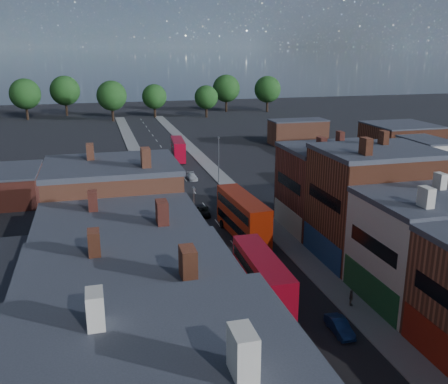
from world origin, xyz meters
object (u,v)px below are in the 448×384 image
bus_1 (243,216)px  ped_3 (351,298)px  car_3 (192,177)px  bus_0 (262,279)px  bus_2 (178,149)px  car_1 (340,326)px  car_2 (203,212)px

bus_1 → ped_3: size_ratio=8.20×
car_3 → ped_3: ped_3 is taller
bus_0 → bus_1: bearing=80.0°
bus_2 → car_3: bus_2 is taller
car_1 → ped_3: (3.06, 3.71, 0.28)m
bus_0 → car_2: size_ratio=2.75×
car_2 → ped_3: 29.58m
bus_1 → car_2: (-2.92, 9.54, -2.30)m
bus_1 → car_3: bearing=87.7°
ped_3 → bus_0: bearing=91.4°
bus_2 → ped_3: (4.81, -64.90, -1.48)m
bus_2 → ped_3: size_ratio=6.78×
bus_0 → car_1: size_ratio=3.09×
car_1 → car_2: bearing=99.3°
bus_2 → car_3: size_ratio=2.78×
car_1 → car_2: car_1 is taller
car_2 → bus_0: bearing=-83.6°
car_2 → car_3: car_2 is taller
bus_2 → bus_0: bearing=-87.8°
bus_1 → ped_3: (4.59, -19.06, -1.99)m
car_2 → car_3: (2.40, 19.82, -0.03)m
car_1 → car_3: 52.18m
car_1 → ped_3: bearing=52.0°
car_3 → ped_3: bearing=-84.4°
bus_1 → ped_3: bearing=-79.7°
bus_2 → ped_3: bus_2 is taller
bus_1 → ped_3: bus_1 is taller
bus_1 → bus_0: bearing=-104.2°
car_3 → ped_3: 48.69m
car_1 → car_3: (-2.05, 52.14, -0.06)m
bus_1 → car_2: bearing=103.7°
ped_3 → car_3: bearing=24.2°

